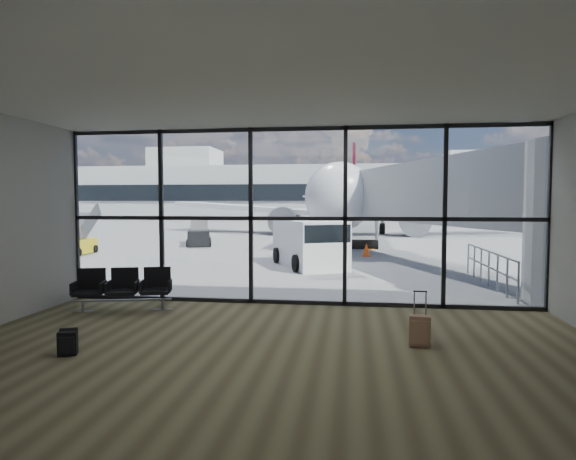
% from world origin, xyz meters
% --- Properties ---
extents(ground, '(220.00, 220.00, 0.00)m').
position_xyz_m(ground, '(0.00, 40.00, 0.00)').
color(ground, slate).
rests_on(ground, ground).
extents(lounge_shell, '(12.02, 8.01, 4.51)m').
position_xyz_m(lounge_shell, '(0.00, -4.80, 2.65)').
color(lounge_shell, brown).
rests_on(lounge_shell, ground).
extents(glass_curtain_wall, '(12.10, 0.12, 4.50)m').
position_xyz_m(glass_curtain_wall, '(0.00, 0.00, 2.25)').
color(glass_curtain_wall, white).
rests_on(glass_curtain_wall, ground).
extents(jet_bridge, '(8.00, 16.50, 4.33)m').
position_xyz_m(jet_bridge, '(4.90, 7.07, 2.76)').
color(jet_bridge, '#9FA2A4').
rests_on(jet_bridge, ground).
extents(apron_railing, '(0.06, 5.46, 1.11)m').
position_xyz_m(apron_railing, '(5.60, 3.50, 0.72)').
color(apron_railing, gray).
rests_on(apron_railing, ground).
extents(far_terminal, '(80.00, 12.20, 11.00)m').
position_xyz_m(far_terminal, '(-0.59, 61.97, 4.21)').
color(far_terminal, silver).
rests_on(far_terminal, ground).
extents(tree_0, '(4.95, 4.95, 7.12)m').
position_xyz_m(tree_0, '(-45.00, 72.00, 4.63)').
color(tree_0, '#382619').
rests_on(tree_0, ground).
extents(tree_1, '(5.61, 5.61, 8.07)m').
position_xyz_m(tree_1, '(-39.00, 72.00, 5.25)').
color(tree_1, '#382619').
rests_on(tree_1, ground).
extents(tree_2, '(6.27, 6.27, 9.03)m').
position_xyz_m(tree_2, '(-33.00, 72.00, 5.88)').
color(tree_2, '#382619').
rests_on(tree_2, ground).
extents(tree_3, '(4.95, 4.95, 7.12)m').
position_xyz_m(tree_3, '(-27.00, 72.00, 4.63)').
color(tree_3, '#382619').
rests_on(tree_3, ground).
extents(tree_4, '(5.61, 5.61, 8.07)m').
position_xyz_m(tree_4, '(-21.00, 72.00, 5.25)').
color(tree_4, '#382619').
rests_on(tree_4, ground).
extents(tree_5, '(6.27, 6.27, 9.03)m').
position_xyz_m(tree_5, '(-15.00, 72.00, 5.88)').
color(tree_5, '#382619').
rests_on(tree_5, ground).
extents(seating_row, '(2.29, 1.17, 1.01)m').
position_xyz_m(seating_row, '(-4.11, -1.16, 0.56)').
color(seating_row, gray).
rests_on(seating_row, ground).
extents(backpack, '(0.36, 0.35, 0.46)m').
position_xyz_m(backpack, '(-3.40, -4.60, 0.22)').
color(backpack, black).
rests_on(backpack, ground).
extents(suitcase, '(0.39, 0.30, 1.01)m').
position_xyz_m(suitcase, '(2.60, -3.30, 0.30)').
color(suitcase, '#906950').
rests_on(suitcase, ground).
extents(airliner, '(31.33, 36.25, 9.34)m').
position_xyz_m(airliner, '(1.09, 28.87, 2.85)').
color(airliner, silver).
rests_on(airliner, ground).
extents(service_van, '(3.48, 4.74, 1.89)m').
position_xyz_m(service_van, '(-0.33, 7.23, 0.97)').
color(service_van, white).
rests_on(service_van, ground).
extents(belt_loader, '(2.18, 3.71, 1.62)m').
position_xyz_m(belt_loader, '(-7.84, 15.95, 0.55)').
color(belt_loader, black).
rests_on(belt_loader, ground).
extents(mobile_stairs, '(1.75, 3.03, 2.06)m').
position_xyz_m(mobile_stairs, '(-12.51, 10.36, 0.49)').
color(mobile_stairs, yellow).
rests_on(mobile_stairs, ground).
extents(traffic_cone_b, '(0.43, 0.43, 0.62)m').
position_xyz_m(traffic_cone_b, '(2.47, 15.00, 0.29)').
color(traffic_cone_b, orange).
rests_on(traffic_cone_b, ground).
extents(traffic_cone_c, '(0.45, 0.45, 0.64)m').
position_xyz_m(traffic_cone_c, '(2.05, 11.34, 0.30)').
color(traffic_cone_c, '#D2430B').
rests_on(traffic_cone_c, ground).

